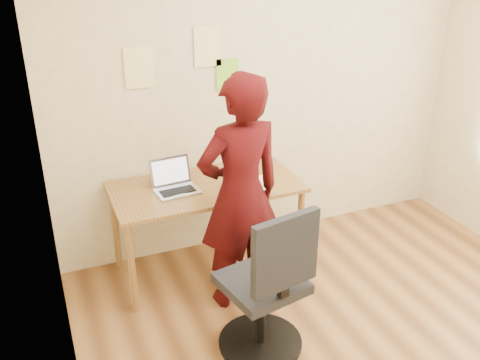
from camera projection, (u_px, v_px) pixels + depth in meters
name	position (u px, v px, depth m)	size (l,w,h in m)	color
room	(406.00, 165.00, 2.78)	(3.58, 3.58, 2.78)	brown
desk	(206.00, 196.00, 4.01)	(1.40, 0.70, 0.74)	olive
laptop	(175.00, 184.00, 3.88)	(0.32, 0.29, 0.22)	silver
paper_sheet	(250.00, 183.00, 4.00)	(0.20, 0.28, 0.00)	white
phone	(250.00, 190.00, 3.89)	(0.11, 0.13, 0.01)	black
wall_note_left	(139.00, 68.00, 3.80)	(0.21, 0.00, 0.30)	#FEE997
wall_note_mid	(208.00, 46.00, 3.93)	(0.21, 0.00, 0.30)	#FEE997
wall_note_right	(227.00, 74.00, 4.08)	(0.18, 0.00, 0.24)	#8BD52F
office_chair	(268.00, 293.00, 3.26)	(0.54, 0.56, 1.05)	black
person	(240.00, 195.00, 3.60)	(0.62, 0.40, 1.69)	#340708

